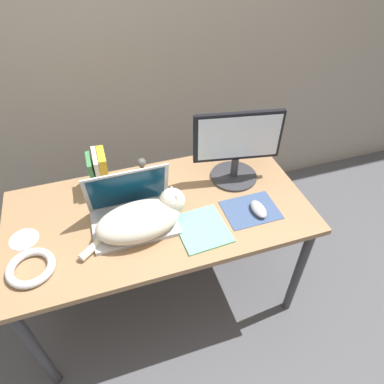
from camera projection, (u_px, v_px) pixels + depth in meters
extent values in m
plane|color=#4C4C51|center=(184.00, 349.00, 1.79)|extent=(12.00, 12.00, 0.00)
cube|color=#9E9384|center=(112.00, 17.00, 1.72)|extent=(8.00, 0.05, 2.60)
cube|color=#93704C|center=(159.00, 212.00, 1.57)|extent=(1.36, 0.69, 0.03)
cylinder|color=#38383D|center=(37.00, 350.00, 1.45)|extent=(0.04, 0.04, 0.67)
cylinder|color=#38383D|center=(298.00, 272.00, 1.74)|extent=(0.04, 0.04, 0.67)
cylinder|color=#38383D|center=(38.00, 245.00, 1.87)|extent=(0.04, 0.04, 0.67)
cylinder|color=#38383D|center=(248.00, 196.00, 2.16)|extent=(0.04, 0.04, 0.67)
cube|color=#B7B7BC|center=(135.00, 223.00, 1.49)|extent=(0.36, 0.25, 0.02)
cube|color=#28282D|center=(135.00, 223.00, 1.47)|extent=(0.30, 0.13, 0.00)
cube|color=#B7B7BC|center=(127.00, 188.00, 1.46)|extent=(0.36, 0.08, 0.24)
cube|color=#0A334C|center=(128.00, 189.00, 1.46)|extent=(0.32, 0.06, 0.21)
ellipsoid|color=beige|center=(139.00, 221.00, 1.42)|extent=(0.37, 0.23, 0.13)
sphere|color=beige|center=(172.00, 201.00, 1.46)|extent=(0.11, 0.11, 0.11)
cone|color=beige|center=(171.00, 188.00, 1.46)|extent=(0.04, 0.04, 0.03)
cone|color=beige|center=(177.00, 198.00, 1.42)|extent=(0.04, 0.04, 0.03)
cylinder|color=beige|center=(94.00, 247.00, 1.38)|extent=(0.13, 0.11, 0.03)
cylinder|color=#333338|center=(234.00, 176.00, 1.73)|extent=(0.23, 0.23, 0.01)
cylinder|color=#333338|center=(235.00, 167.00, 1.69)|extent=(0.04, 0.04, 0.11)
cube|color=black|center=(238.00, 137.00, 1.57)|extent=(0.41, 0.10, 0.25)
cube|color=silver|center=(239.00, 138.00, 1.56)|extent=(0.37, 0.07, 0.22)
cube|color=#384C75|center=(251.00, 210.00, 1.56)|extent=(0.24, 0.19, 0.00)
ellipsoid|color=#99999E|center=(259.00, 209.00, 1.54)|extent=(0.06, 0.11, 0.03)
cube|color=#387A42|center=(93.00, 175.00, 1.60)|extent=(0.03, 0.12, 0.19)
cube|color=beige|center=(97.00, 173.00, 1.60)|extent=(0.03, 0.15, 0.20)
cube|color=gold|center=(104.00, 171.00, 1.60)|extent=(0.04, 0.13, 0.20)
torus|color=silver|center=(31.00, 268.00, 1.31)|extent=(0.18, 0.18, 0.03)
cube|color=#6BBC93|center=(202.00, 229.00, 1.47)|extent=(0.22, 0.24, 0.01)
cylinder|color=#232328|center=(142.00, 168.00, 1.76)|extent=(0.02, 0.02, 0.02)
sphere|color=#4C4C51|center=(142.00, 163.00, 1.74)|extent=(0.05, 0.05, 0.05)
cylinder|color=silver|center=(24.00, 239.00, 1.43)|extent=(0.12, 0.12, 0.00)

